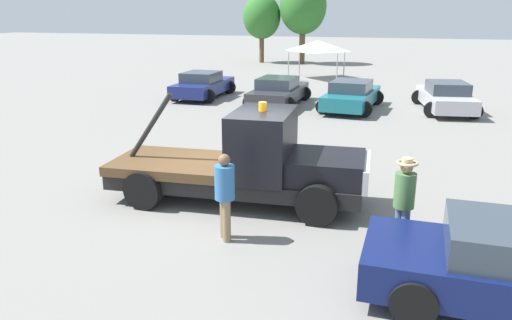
{
  "coord_description": "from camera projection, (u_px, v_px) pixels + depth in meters",
  "views": [
    {
      "loc": [
        3.82,
        -10.32,
        4.28
      ],
      "look_at": [
        0.5,
        0.0,
        1.05
      ],
      "focal_mm": 35.0,
      "sensor_mm": 36.0,
      "label": 1
    }
  ],
  "objects": [
    {
      "name": "parked_car_navy",
      "position": [
        203.0,
        85.0,
        25.76
      ],
      "size": [
        2.54,
        4.65,
        1.34
      ],
      "rotation": [
        0.0,
        0.0,
        1.6
      ],
      "color": "navy",
      "rests_on": "ground"
    },
    {
      "name": "person_near_truck",
      "position": [
        404.0,
        196.0,
        9.12
      ],
      "size": [
        0.39,
        0.39,
        1.77
      ],
      "rotation": [
        0.0,
        0.0,
        0.59
      ],
      "color": "#475B84",
      "rests_on": "ground"
    },
    {
      "name": "parked_car_teal",
      "position": [
        351.0,
        95.0,
        22.56
      ],
      "size": [
        2.66,
        4.86,
        1.34
      ],
      "rotation": [
        0.0,
        0.0,
        1.5
      ],
      "color": "#196670",
      "rests_on": "ground"
    },
    {
      "name": "canopy_tent_white",
      "position": [
        318.0,
        46.0,
        32.79
      ],
      "size": [
        3.21,
        3.21,
        2.49
      ],
      "color": "#9E9EA3",
      "rests_on": "ground"
    },
    {
      "name": "parked_car_silver",
      "position": [
        446.0,
        97.0,
        22.16
      ],
      "size": [
        2.91,
        5.02,
        1.34
      ],
      "rotation": [
        0.0,
        0.0,
        1.74
      ],
      "color": "#B7B7BC",
      "rests_on": "ground"
    },
    {
      "name": "parked_car_charcoal",
      "position": [
        278.0,
        92.0,
        23.64
      ],
      "size": [
        2.46,
        4.88,
        1.34
      ],
      "rotation": [
        0.0,
        0.0,
        1.57
      ],
      "color": "#2D2D33",
      "rests_on": "ground"
    },
    {
      "name": "tow_truck",
      "position": [
        251.0,
        164.0,
        11.41
      ],
      "size": [
        6.06,
        2.46,
        2.51
      ],
      "rotation": [
        0.0,
        0.0,
        0.08
      ],
      "color": "black",
      "rests_on": "ground"
    },
    {
      "name": "ground_plane",
      "position": [
        236.0,
        201.0,
        11.76
      ],
      "size": [
        160.0,
        160.0,
        0.0
      ],
      "primitive_type": "plane",
      "color": "gray"
    },
    {
      "name": "tree_center",
      "position": [
        262.0,
        17.0,
        42.73
      ],
      "size": [
        3.22,
        3.22,
        5.75
      ],
      "color": "brown",
      "rests_on": "ground"
    },
    {
      "name": "person_at_hood",
      "position": [
        225.0,
        191.0,
        9.49
      ],
      "size": [
        0.39,
        0.39,
        1.73
      ],
      "rotation": [
        0.0,
        0.0,
        0.62
      ],
      "color": "#847051",
      "rests_on": "ground"
    },
    {
      "name": "tree_left",
      "position": [
        303.0,
        7.0,
        41.56
      ],
      "size": [
        3.9,
        3.9,
        6.97
      ],
      "color": "brown",
      "rests_on": "ground"
    }
  ]
}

